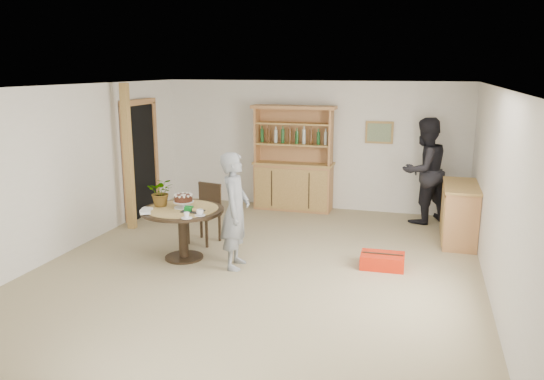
{
  "coord_description": "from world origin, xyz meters",
  "views": [
    {
      "loc": [
        2.12,
        -6.67,
        2.74
      ],
      "look_at": [
        0.09,
        0.35,
        1.05
      ],
      "focal_mm": 35.0,
      "sensor_mm": 36.0,
      "label": 1
    }
  ],
  "objects_px": {
    "dining_table": "(183,219)",
    "teen_boy": "(235,211)",
    "adult_person": "(424,171)",
    "sideboard": "(460,213)",
    "dining_chair": "(206,209)",
    "hutch": "(294,175)",
    "red_suitcase": "(382,261)"
  },
  "relations": [
    {
      "from": "dining_table",
      "to": "adult_person",
      "type": "xyz_separation_m",
      "value": [
        3.33,
        2.93,
        0.34
      ]
    },
    {
      "from": "hutch",
      "to": "dining_table",
      "type": "height_order",
      "value": "hutch"
    },
    {
      "from": "adult_person",
      "to": "teen_boy",
      "type": "bearing_deg",
      "value": 6.73
    },
    {
      "from": "adult_person",
      "to": "dining_table",
      "type": "bearing_deg",
      "value": -2.61
    },
    {
      "from": "teen_boy",
      "to": "dining_chair",
      "type": "bearing_deg",
      "value": 35.43
    },
    {
      "from": "dining_chair",
      "to": "teen_boy",
      "type": "height_order",
      "value": "teen_boy"
    },
    {
      "from": "dining_chair",
      "to": "red_suitcase",
      "type": "relative_size",
      "value": 1.55
    },
    {
      "from": "dining_table",
      "to": "teen_boy",
      "type": "xyz_separation_m",
      "value": [
        0.85,
        -0.1,
        0.21
      ]
    },
    {
      "from": "teen_boy",
      "to": "sideboard",
      "type": "bearing_deg",
      "value": -62.93
    },
    {
      "from": "dining_table",
      "to": "teen_boy",
      "type": "bearing_deg",
      "value": -6.71
    },
    {
      "from": "sideboard",
      "to": "dining_chair",
      "type": "bearing_deg",
      "value": -164.16
    },
    {
      "from": "sideboard",
      "to": "adult_person",
      "type": "distance_m",
      "value": 1.25
    },
    {
      "from": "sideboard",
      "to": "adult_person",
      "type": "relative_size",
      "value": 0.66
    },
    {
      "from": "dining_table",
      "to": "sideboard",
      "type": "bearing_deg",
      "value": 26.28
    },
    {
      "from": "teen_boy",
      "to": "dining_table",
      "type": "bearing_deg",
      "value": 76.8
    },
    {
      "from": "hutch",
      "to": "dining_table",
      "type": "distance_m",
      "value": 3.29
    },
    {
      "from": "dining_table",
      "to": "red_suitcase",
      "type": "relative_size",
      "value": 1.97
    },
    {
      "from": "dining_chair",
      "to": "teen_boy",
      "type": "distance_m",
      "value": 1.28
    },
    {
      "from": "hutch",
      "to": "dining_chair",
      "type": "relative_size",
      "value": 2.16
    },
    {
      "from": "dining_table",
      "to": "dining_chair",
      "type": "xyz_separation_m",
      "value": [
        0.02,
        0.83,
        -0.07
      ]
    },
    {
      "from": "dining_chair",
      "to": "sideboard",
      "type": "bearing_deg",
      "value": 28.07
    },
    {
      "from": "hutch",
      "to": "sideboard",
      "type": "height_order",
      "value": "hutch"
    },
    {
      "from": "hutch",
      "to": "teen_boy",
      "type": "distance_m",
      "value": 3.28
    },
    {
      "from": "teen_boy",
      "to": "red_suitcase",
      "type": "distance_m",
      "value": 2.18
    },
    {
      "from": "teen_boy",
      "to": "adult_person",
      "type": "height_order",
      "value": "adult_person"
    },
    {
      "from": "dining_table",
      "to": "teen_boy",
      "type": "relative_size",
      "value": 0.74
    },
    {
      "from": "sideboard",
      "to": "dining_chair",
      "type": "relative_size",
      "value": 1.33
    },
    {
      "from": "adult_person",
      "to": "sideboard",
      "type": "bearing_deg",
      "value": 76.29
    },
    {
      "from": "adult_person",
      "to": "red_suitcase",
      "type": "distance_m",
      "value": 2.7
    },
    {
      "from": "teen_boy",
      "to": "adult_person",
      "type": "relative_size",
      "value": 0.86
    },
    {
      "from": "teen_boy",
      "to": "red_suitcase",
      "type": "relative_size",
      "value": 2.67
    },
    {
      "from": "hutch",
      "to": "teen_boy",
      "type": "xyz_separation_m",
      "value": [
        -0.03,
        -3.28,
        0.13
      ]
    }
  ]
}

